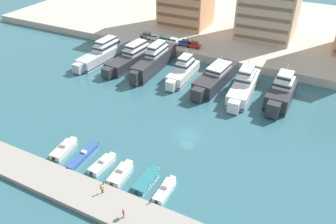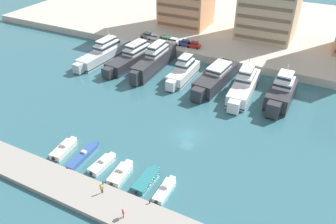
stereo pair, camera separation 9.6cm
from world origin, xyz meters
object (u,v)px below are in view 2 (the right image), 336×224
at_px(yacht_silver_far_left, 104,52).
at_px(yacht_white_center_left, 183,71).
at_px(yacht_charcoal_center, 216,78).
at_px(yacht_charcoal_mid_right, 281,93).
at_px(yacht_charcoal_mid_left, 155,60).
at_px(yacht_white_center_right, 244,85).
at_px(yacht_charcoal_left, 133,57).
at_px(car_blue_center, 185,43).
at_px(car_grey_far_left, 147,35).
at_px(car_white_left, 155,37).
at_px(motorboat_blue_left, 83,155).
at_px(motorboat_cream_far_left, 64,149).
at_px(car_green_mid_left, 165,39).
at_px(motorboat_white_center_right, 165,190).
at_px(pedestrian_near_edge, 102,188).
at_px(motorboat_teal_center, 146,180).
at_px(motorboat_cream_center_left, 121,173).
at_px(car_white_center_left, 174,41).
at_px(car_red_center_right, 194,44).
at_px(motorboat_white_mid_left, 102,164).
at_px(pedestrian_mid_deck, 123,212).

relative_size(yacht_silver_far_left, yacht_white_center_left, 1.46).
relative_size(yacht_charcoal_center, yacht_charcoal_mid_right, 1.30).
bearing_deg(yacht_charcoal_mid_left, yacht_white_center_right, -4.10).
xyz_separation_m(yacht_charcoal_left, car_blue_center, (9.61, 13.10, 1.08)).
distance_m(car_grey_far_left, car_white_left, 2.83).
height_order(yacht_charcoal_mid_left, motorboat_blue_left, yacht_charcoal_mid_left).
xyz_separation_m(motorboat_cream_far_left, car_green_mid_left, (-5.57, 50.95, 2.55)).
bearing_deg(motorboat_cream_far_left, yacht_charcoal_mid_right, 47.97).
xyz_separation_m(yacht_charcoal_mid_left, motorboat_blue_left, (5.78, -36.97, -2.14)).
height_order(yacht_charcoal_left, motorboat_white_center_right, yacht_charcoal_left).
bearing_deg(yacht_charcoal_left, motorboat_white_center_right, -52.28).
xyz_separation_m(motorboat_cream_far_left, pedestrian_near_edge, (12.79, -5.60, 1.22)).
relative_size(yacht_white_center_left, motorboat_teal_center, 2.27).
relative_size(motorboat_cream_center_left, car_white_left, 1.49).
bearing_deg(pedestrian_near_edge, motorboat_blue_left, 146.01).
bearing_deg(motorboat_teal_center, car_white_center_left, 111.44).
relative_size(car_grey_far_left, car_white_center_left, 1.00).
height_order(yacht_white_center_left, car_white_left, yacht_white_center_left).
distance_m(yacht_silver_far_left, yacht_white_center_left, 25.13).
height_order(yacht_white_center_left, car_blue_center, yacht_white_center_left).
xyz_separation_m(motorboat_cream_far_left, car_red_center_right, (3.81, 51.00, 2.55)).
bearing_deg(yacht_charcoal_mid_right, motorboat_blue_left, -128.19).
bearing_deg(yacht_charcoal_center, motorboat_blue_left, -107.95).
xyz_separation_m(yacht_white_center_right, yacht_charcoal_mid_right, (8.47, -0.23, 0.28)).
bearing_deg(yacht_charcoal_mid_left, motorboat_white_mid_left, -74.66).
bearing_deg(yacht_charcoal_left, motorboat_cream_far_left, -77.14).
distance_m(yacht_white_center_left, car_grey_far_left, 25.20).
relative_size(car_blue_center, car_red_center_right, 0.99).
distance_m(yacht_white_center_right, motorboat_white_center_right, 35.88).
height_order(yacht_charcoal_center, car_red_center_right, yacht_charcoal_center).
height_order(motorboat_cream_center_left, car_green_mid_left, car_green_mid_left).
bearing_deg(pedestrian_mid_deck, motorboat_blue_left, 149.82).
height_order(motorboat_blue_left, pedestrian_near_edge, pedestrian_near_edge).
distance_m(yacht_white_center_left, yacht_white_center_right, 15.68).
bearing_deg(motorboat_blue_left, motorboat_cream_center_left, -4.52).
height_order(yacht_white_center_left, car_green_mid_left, yacht_white_center_left).
xyz_separation_m(yacht_charcoal_center, motorboat_cream_center_left, (-3.23, -36.82, -1.50)).
height_order(car_white_left, pedestrian_near_edge, car_white_left).
distance_m(yacht_charcoal_mid_left, motorboat_white_center_right, 43.82).
distance_m(yacht_charcoal_center, car_white_left, 29.14).
bearing_deg(pedestrian_mid_deck, car_red_center_right, 103.77).
xyz_separation_m(yacht_charcoal_left, car_red_center_right, (12.45, 13.15, 1.08)).
bearing_deg(yacht_silver_far_left, pedestrian_near_edge, -54.17).
distance_m(yacht_white_center_left, car_blue_center, 16.72).
distance_m(yacht_white_center_right, car_white_center_left, 30.13).
bearing_deg(yacht_white_center_right, motorboat_teal_center, -99.67).
relative_size(yacht_white_center_right, car_white_center_left, 4.68).
xyz_separation_m(yacht_charcoal_mid_left, yacht_charcoal_center, (17.49, -0.82, -0.61)).
xyz_separation_m(car_white_center_left, pedestrian_near_edge, (15.45, -56.39, -1.32)).
distance_m(yacht_white_center_right, car_green_mid_left, 32.75).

